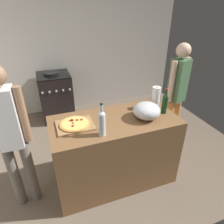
% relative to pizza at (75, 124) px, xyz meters
% --- Properties ---
extents(ground_plane, '(4.48, 3.61, 0.02)m').
position_rel_pizza_xyz_m(ground_plane, '(0.46, 0.78, -0.96)').
color(ground_plane, '#6B5B4C').
extents(kitchen_wall_rear, '(4.48, 0.10, 2.60)m').
position_rel_pizza_xyz_m(kitchen_wall_rear, '(0.46, 2.34, 0.35)').
color(kitchen_wall_rear, '#BCB7AD').
rests_on(kitchen_wall_rear, ground_plane).
extents(counter, '(1.50, 0.72, 0.92)m').
position_rel_pizza_xyz_m(counter, '(0.46, -0.02, -0.49)').
color(counter, brown).
rests_on(counter, ground_plane).
extents(cutting_board, '(0.40, 0.32, 0.02)m').
position_rel_pizza_xyz_m(cutting_board, '(-0.00, -0.00, -0.02)').
color(cutting_board, '#9E7247').
rests_on(cutting_board, counter).
extents(pizza, '(0.33, 0.33, 0.03)m').
position_rel_pizza_xyz_m(pizza, '(0.00, 0.00, 0.00)').
color(pizza, tan).
rests_on(pizza, cutting_board).
extents(mixing_bowl, '(0.32, 0.32, 0.19)m').
position_rel_pizza_xyz_m(mixing_bowl, '(0.82, -0.11, 0.07)').
color(mixing_bowl, '#B2B2B7').
rests_on(mixing_bowl, counter).
extents(paper_towel_roll, '(0.10, 0.10, 0.29)m').
position_rel_pizza_xyz_m(paper_towel_roll, '(1.05, 0.07, 0.11)').
color(paper_towel_roll, white).
rests_on(paper_towel_roll, counter).
extents(wine_bottle_green, '(0.07, 0.07, 0.36)m').
position_rel_pizza_xyz_m(wine_bottle_green, '(0.23, -0.26, 0.12)').
color(wine_bottle_green, silver).
rests_on(wine_bottle_green, counter).
extents(wine_bottle_clear, '(0.07, 0.07, 0.32)m').
position_rel_pizza_xyz_m(wine_bottle_clear, '(1.08, -0.07, 0.11)').
color(wine_bottle_clear, '#143819').
rests_on(wine_bottle_clear, counter).
extents(stove, '(0.61, 0.64, 0.97)m').
position_rel_pizza_xyz_m(stove, '(-0.05, 1.94, -0.49)').
color(stove, black).
rests_on(stove, ground_plane).
extents(person_in_stripes, '(0.38, 0.20, 1.67)m').
position_rel_pizza_xyz_m(person_in_stripes, '(-0.64, 0.00, 0.01)').
color(person_in_stripes, slate).
rests_on(person_in_stripes, ground_plane).
extents(person_in_red, '(0.37, 0.26, 1.66)m').
position_rel_pizza_xyz_m(person_in_red, '(1.58, 0.35, 0.00)').
color(person_in_red, '#D88C4C').
rests_on(person_in_red, ground_plane).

